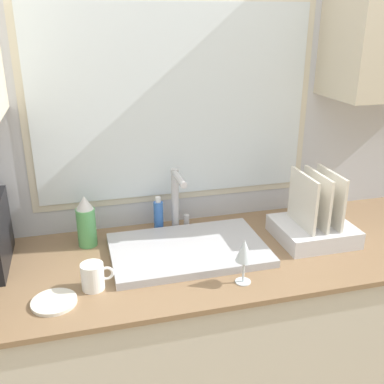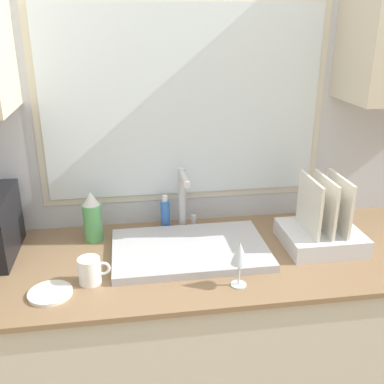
{
  "view_description": "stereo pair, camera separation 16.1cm",
  "coord_description": "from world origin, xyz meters",
  "px_view_note": "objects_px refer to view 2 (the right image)",
  "views": [
    {
      "loc": [
        -0.4,
        -1.15,
        1.79
      ],
      "look_at": [
        -0.02,
        0.3,
        1.2
      ],
      "focal_mm": 42.0,
      "sensor_mm": 36.0,
      "label": 1
    },
    {
      "loc": [
        -0.25,
        -1.18,
        1.79
      ],
      "look_at": [
        -0.02,
        0.3,
        1.2
      ],
      "focal_mm": 42.0,
      "sensor_mm": 36.0,
      "label": 2
    }
  ],
  "objects_px": {
    "faucet": "(184,195)",
    "wine_glass": "(240,255)",
    "soap_bottle": "(165,214)",
    "mug_near_sink": "(90,271)",
    "dish_rack": "(321,230)",
    "spray_bottle": "(92,217)"
  },
  "relations": [
    {
      "from": "faucet",
      "to": "wine_glass",
      "type": "distance_m",
      "value": 0.47
    },
    {
      "from": "soap_bottle",
      "to": "wine_glass",
      "type": "bearing_deg",
      "value": -66.6
    },
    {
      "from": "faucet",
      "to": "soap_bottle",
      "type": "relative_size",
      "value": 1.76
    },
    {
      "from": "faucet",
      "to": "wine_glass",
      "type": "relative_size",
      "value": 1.67
    },
    {
      "from": "faucet",
      "to": "mug_near_sink",
      "type": "relative_size",
      "value": 2.48
    },
    {
      "from": "dish_rack",
      "to": "wine_glass",
      "type": "xyz_separation_m",
      "value": [
        -0.4,
        -0.24,
        0.05
      ]
    },
    {
      "from": "soap_bottle",
      "to": "mug_near_sink",
      "type": "distance_m",
      "value": 0.49
    },
    {
      "from": "mug_near_sink",
      "to": "wine_glass",
      "type": "relative_size",
      "value": 0.67
    },
    {
      "from": "spray_bottle",
      "to": "mug_near_sink",
      "type": "xyz_separation_m",
      "value": [
        0.0,
        -0.33,
        -0.06
      ]
    },
    {
      "from": "spray_bottle",
      "to": "mug_near_sink",
      "type": "height_order",
      "value": "spray_bottle"
    },
    {
      "from": "spray_bottle",
      "to": "soap_bottle",
      "type": "height_order",
      "value": "spray_bottle"
    },
    {
      "from": "soap_bottle",
      "to": "faucet",
      "type": "bearing_deg",
      "value": -18.37
    },
    {
      "from": "spray_bottle",
      "to": "soap_bottle",
      "type": "distance_m",
      "value": 0.31
    },
    {
      "from": "dish_rack",
      "to": "soap_bottle",
      "type": "relative_size",
      "value": 1.93
    },
    {
      "from": "soap_bottle",
      "to": "mug_near_sink",
      "type": "bearing_deg",
      "value": -127.97
    },
    {
      "from": "dish_rack",
      "to": "spray_bottle",
      "type": "relative_size",
      "value": 1.41
    },
    {
      "from": "dish_rack",
      "to": "soap_bottle",
      "type": "bearing_deg",
      "value": 158.18
    },
    {
      "from": "mug_near_sink",
      "to": "spray_bottle",
      "type": "bearing_deg",
      "value": 90.88
    },
    {
      "from": "faucet",
      "to": "wine_glass",
      "type": "bearing_deg",
      "value": -74.02
    },
    {
      "from": "soap_bottle",
      "to": "dish_rack",
      "type": "bearing_deg",
      "value": -21.82
    },
    {
      "from": "faucet",
      "to": "spray_bottle",
      "type": "distance_m",
      "value": 0.39
    },
    {
      "from": "dish_rack",
      "to": "wine_glass",
      "type": "height_order",
      "value": "dish_rack"
    }
  ]
}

